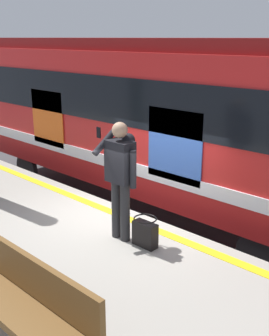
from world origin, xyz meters
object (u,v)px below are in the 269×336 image
Objects in this scene: bench at (27,304)px; train_carriage at (152,109)px; passenger at (121,172)px; handbag at (145,233)px.

train_carriage is at bearing -59.24° from bench.
bench is at bearing 114.74° from passenger.
bench is (-3.17, 5.33, -0.79)m from train_carriage.
bench is (-0.60, 2.26, 0.29)m from handbag.
handbag is at bearing -172.38° from passenger.
bench reaches higher than handbag.
handbag is 0.24× the size of bench.
bench is at bearing 120.76° from train_carriage.
bench is (-1.02, 2.21, -0.53)m from passenger.
passenger is at bearing -65.26° from bench.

